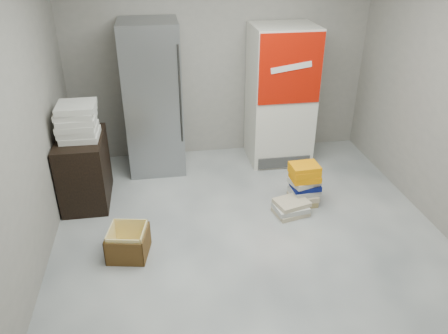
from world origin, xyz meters
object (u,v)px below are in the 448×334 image
wood_shelf (85,170)px  cardboard_box (128,244)px  coke_cooler (281,96)px  phonebook_stack_main (304,184)px  steel_fridge (153,99)px

wood_shelf → cardboard_box: 1.23m
wood_shelf → coke_cooler: bearing=16.3°
wood_shelf → cardboard_box: (0.50, -1.09, -0.28)m
cardboard_box → phonebook_stack_main: bearing=28.5°
wood_shelf → phonebook_stack_main: 2.51m
wood_shelf → phonebook_stack_main: (2.46, -0.47, -0.15)m
coke_cooler → steel_fridge: bearing=179.8°
steel_fridge → coke_cooler: bearing=-0.2°
coke_cooler → cardboard_box: (-1.98, -1.82, -0.78)m
phonebook_stack_main → cardboard_box: bearing=-171.5°
wood_shelf → phonebook_stack_main: bearing=-10.9°
coke_cooler → phonebook_stack_main: 1.36m
wood_shelf → cardboard_box: wood_shelf is taller
coke_cooler → cardboard_box: 2.80m
coke_cooler → wood_shelf: bearing=-163.7°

